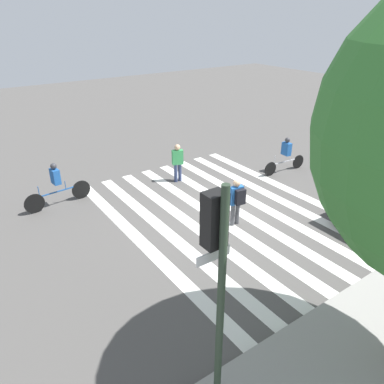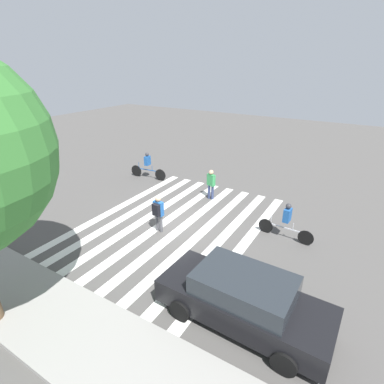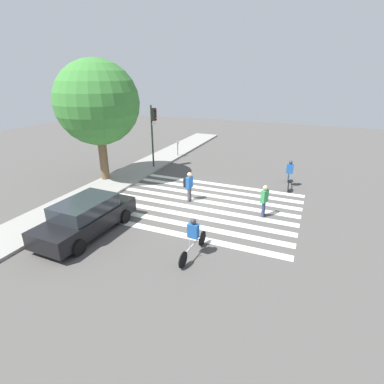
{
  "view_description": "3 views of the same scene",
  "coord_description": "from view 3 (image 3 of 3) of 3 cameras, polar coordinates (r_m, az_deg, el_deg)",
  "views": [
    {
      "loc": [
        7.59,
        8.87,
        6.47
      ],
      "look_at": [
        1.07,
        -0.5,
        0.92
      ],
      "focal_mm": 35.0,
      "sensor_mm": 36.0,
      "label": 1
    },
    {
      "loc": [
        -6.76,
        9.62,
        6.73
      ],
      "look_at": [
        -0.49,
        -0.75,
        1.41
      ],
      "focal_mm": 28.0,
      "sensor_mm": 36.0,
      "label": 2
    },
    {
      "loc": [
        -13.59,
        -5.13,
        6.53
      ],
      "look_at": [
        -0.86,
        0.19,
        1.02
      ],
      "focal_mm": 28.0,
      "sensor_mm": 36.0,
      "label": 3
    }
  ],
  "objects": [
    {
      "name": "crosswalk_stripes",
      "position": [
        15.92,
        1.81,
        -2.43
      ],
      "size": [
        7.04,
        10.0,
        0.01
      ],
      "color": "silver",
      "rests_on": "ground_plane"
    },
    {
      "name": "pedestrian_adult_tall_backpack",
      "position": [
        14.7,
        13.61,
        -1.34
      ],
      "size": [
        0.49,
        0.34,
        1.62
      ],
      "rotation": [
        0.0,
        0.0,
        -0.33
      ],
      "color": "navy",
      "rests_on": "ground_plane"
    },
    {
      "name": "car_parked_silver_sedan",
      "position": [
        13.66,
        -19.5,
        -4.44
      ],
      "size": [
        4.79,
        2.11,
        1.55
      ],
      "rotation": [
        0.0,
        0.0,
        -0.03
      ],
      "color": "black",
      "rests_on": "ground_plane"
    },
    {
      "name": "cyclist_far_lane",
      "position": [
        19.1,
        18.05,
        3.45
      ],
      "size": [
        2.47,
        0.42,
        1.66
      ],
      "rotation": [
        0.0,
        0.0,
        0.1
      ],
      "color": "black",
      "rests_on": "ground_plane"
    },
    {
      "name": "ground_plane",
      "position": [
        15.92,
        1.81,
        -2.45
      ],
      "size": [
        60.0,
        60.0,
        0.0
      ],
      "primitive_type": "plane",
      "color": "#4C4947"
    },
    {
      "name": "cyclist_near_curb",
      "position": [
        11.3,
        0.23,
        -8.35
      ],
      "size": [
        2.29,
        0.41,
        1.58
      ],
      "rotation": [
        0.0,
        0.0,
        -0.06
      ],
      "color": "black",
      "rests_on": "ground_plane"
    },
    {
      "name": "parking_meter",
      "position": [
        24.85,
        -2.75,
        8.96
      ],
      "size": [
        0.15,
        0.15,
        1.38
      ],
      "color": "#283828",
      "rests_on": "ground_plane"
    },
    {
      "name": "sidewalk_curb",
      "position": [
        18.86,
        -16.21,
        0.85
      ],
      "size": [
        36.0,
        2.5,
        0.14
      ],
      "color": "gray",
      "rests_on": "ground_plane"
    },
    {
      "name": "traffic_light",
      "position": [
        21.47,
        -7.39,
        12.54
      ],
      "size": [
        0.6,
        0.5,
        4.49
      ],
      "color": "#283828",
      "rests_on": "ground_plane"
    },
    {
      "name": "pedestrian_adult_yellow_jacket",
      "position": [
        16.03,
        -0.63,
        1.44
      ],
      "size": [
        0.48,
        0.41,
        1.64
      ],
      "rotation": [
        0.0,
        0.0,
        3.02
      ],
      "color": "#4C4C51",
      "rests_on": "ground_plane"
    },
    {
      "name": "street_tree",
      "position": [
        19.31,
        -17.59,
        15.84
      ],
      "size": [
        4.98,
        4.98,
        7.37
      ],
      "color": "brown",
      "rests_on": "ground_plane"
    }
  ]
}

